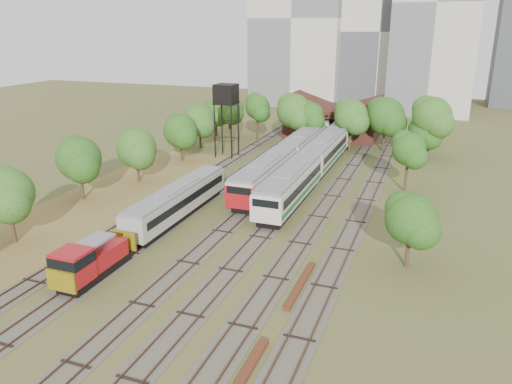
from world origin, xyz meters
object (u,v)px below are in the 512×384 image
at_px(railcar_red_set, 286,159).
at_px(water_tower, 226,96).
at_px(shunter_locomotive, 88,262).
at_px(railcar_green_set, 325,152).

distance_m(railcar_red_set, water_tower, 14.98).
relative_size(railcar_red_set, shunter_locomotive, 4.27).
bearing_deg(railcar_red_set, water_tower, 151.76).
xyz_separation_m(shunter_locomotive, water_tower, (-5.55, 40.55, 7.79)).
height_order(railcar_green_set, shunter_locomotive, railcar_green_set).
height_order(railcar_red_set, shunter_locomotive, railcar_red_set).
relative_size(railcar_green_set, water_tower, 4.68).
distance_m(shunter_locomotive, water_tower, 41.67).
distance_m(railcar_green_set, shunter_locomotive, 41.43).
xyz_separation_m(railcar_red_set, shunter_locomotive, (-6.00, -34.35, -0.55)).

